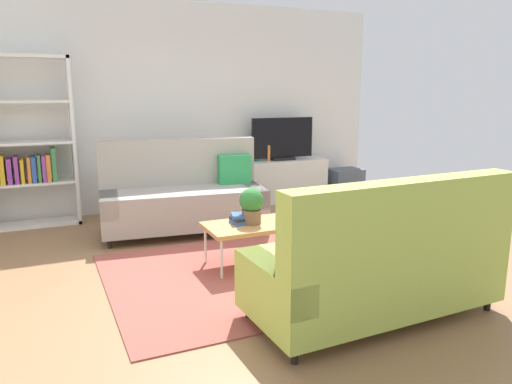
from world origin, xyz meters
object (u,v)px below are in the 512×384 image
object	(u,v)px
coffee_table	(261,225)
vase_1	(257,156)
bottle_0	(269,153)
couch_beige	(183,196)
tv	(282,140)
tv_console	(281,180)
couch_green	(378,263)
bookshelf	(26,151)
storage_trunk	(345,182)
vase_0	(245,157)
potted_plant	(251,205)
table_book_0	(244,221)

from	to	relation	value
coffee_table	vase_1	size ratio (longest dim) A/B	6.97
bottle_0	coffee_table	bearing A→B (deg)	-117.11
couch_beige	bottle_0	size ratio (longest dim) A/B	8.36
tv	vase_1	distance (m)	0.47
tv_console	bottle_0	xyz separation A→B (m)	(-0.24, -0.04, 0.44)
couch_green	tv	distance (m)	4.03
tv_console	bookshelf	xyz separation A→B (m)	(-3.52, 0.02, 0.64)
coffee_table	storage_trunk	bearing A→B (deg)	42.21
bookshelf	vase_1	xyz separation A→B (m)	(3.12, 0.03, -0.24)
storage_trunk	tv_console	bearing A→B (deg)	174.81
vase_0	vase_1	world-z (taller)	vase_1
coffee_table	potted_plant	distance (m)	0.24
vase_1	bottle_0	distance (m)	0.19
coffee_table	tv	world-z (taller)	tv
couch_green	storage_trunk	world-z (taller)	couch_green
couch_green	bookshelf	world-z (taller)	bookshelf
coffee_table	tv	distance (m)	2.86
couch_beige	table_book_0	distance (m)	1.37
tv	storage_trunk	xyz separation A→B (m)	(1.10, -0.08, -0.73)
table_book_0	tv_console	bearing A→B (deg)	55.62
vase_1	vase_0	bearing A→B (deg)	180.00
coffee_table	table_book_0	size ratio (longest dim) A/B	4.58
tv_console	potted_plant	distance (m)	2.88
tv	vase_1	xyz separation A→B (m)	(-0.40, 0.07, -0.23)
bookshelf	couch_beige	bearing A→B (deg)	-31.21
couch_beige	tv	size ratio (longest dim) A/B	1.98
bookshelf	bottle_0	world-z (taller)	bookshelf
bookshelf	vase_0	bearing A→B (deg)	0.58
tv_console	vase_1	size ratio (longest dim) A/B	8.88
couch_green	potted_plant	world-z (taller)	couch_green
couch_green	bottle_0	size ratio (longest dim) A/B	8.11
tv	tv_console	bearing A→B (deg)	90.00
coffee_table	potted_plant	bearing A→B (deg)	170.31
couch_green	tv_console	bearing A→B (deg)	71.41
table_book_0	vase_0	world-z (taller)	vase_0
table_book_0	vase_0	xyz separation A→B (m)	(1.03, 2.41, 0.27)
couch_green	bookshelf	size ratio (longest dim) A/B	0.92
tv	vase_0	distance (m)	0.63
tv	bookshelf	bearing A→B (deg)	179.35
table_book_0	vase_1	size ratio (longest dim) A/B	1.52
coffee_table	potted_plant	size ratio (longest dim) A/B	3.16
couch_green	storage_trunk	bearing A→B (deg)	57.09
coffee_table	storage_trunk	distance (m)	3.46
coffee_table	potted_plant	xyz separation A→B (m)	(-0.10, 0.02, 0.21)
vase_0	tv	bearing A→B (deg)	-6.88
couch_beige	coffee_table	bearing A→B (deg)	111.48
bookshelf	storage_trunk	world-z (taller)	bookshelf
coffee_table	couch_green	bearing A→B (deg)	-78.51
couch_beige	bottle_0	world-z (taller)	couch_beige
bookshelf	bottle_0	xyz separation A→B (m)	(3.28, -0.06, -0.20)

